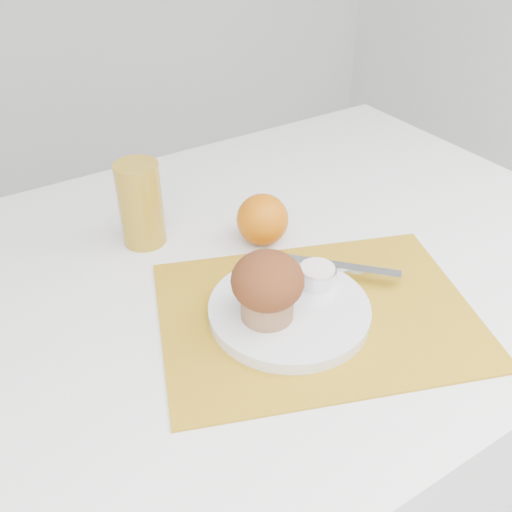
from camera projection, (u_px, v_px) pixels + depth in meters
table at (240, 431)px, 1.05m from camera, size 1.20×0.80×0.75m
placemat at (317, 313)px, 0.75m from camera, size 0.49×0.42×0.00m
plate at (289, 310)px, 0.74m from camera, size 0.25×0.25×0.02m
ramekin at (317, 276)px, 0.76m from camera, size 0.06×0.06×0.02m
cream at (317, 269)px, 0.76m from camera, size 0.05×0.05×0.01m
raspberry_near at (276, 276)px, 0.77m from camera, size 0.02×0.02×0.02m
raspberry_far at (298, 278)px, 0.76m from camera, size 0.02×0.02×0.02m
butter_knife at (327, 264)px, 0.80m from camera, size 0.15×0.16×0.01m
orange at (262, 220)px, 0.86m from camera, size 0.08×0.08×0.08m
juice_glass at (141, 204)px, 0.85m from camera, size 0.08×0.08×0.13m
muffin at (267, 286)px, 0.69m from camera, size 0.09×0.09×0.09m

